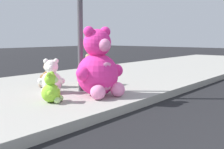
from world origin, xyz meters
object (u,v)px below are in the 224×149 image
object	(u,v)px
plush_white	(51,79)
sign_pole	(80,5)
plush_brown	(49,76)
plush_pink_large	(99,68)
plush_tan	(90,72)
plush_lime	(52,90)

from	to	relation	value
plush_white	sign_pole	bearing A→B (deg)	-30.09
plush_brown	plush_white	distance (m)	0.66
plush_pink_large	plush_tan	size ratio (longest dim) A/B	1.79
plush_tan	sign_pole	bearing A→B (deg)	-150.47
sign_pole	plush_pink_large	xyz separation A→B (m)	(-0.12, -0.59, -1.19)
plush_white	plush_lime	bearing A→B (deg)	-128.20
sign_pole	plush_lime	size ratio (longest dim) A/B	6.23
plush_lime	plush_pink_large	bearing A→B (deg)	-14.76
sign_pole	plush_lime	xyz separation A→B (m)	(-1.02, -0.35, -1.49)
plush_lime	plush_brown	distance (m)	1.48
plush_pink_large	plush_lime	distance (m)	0.98
sign_pole	plush_tan	distance (m)	1.58
plush_pink_large	plush_tan	bearing A→B (deg)	51.76
sign_pole	plush_tan	bearing A→B (deg)	29.53
plush_lime	plush_tan	size ratio (longest dim) A/B	0.72
plush_pink_large	plush_brown	distance (m)	1.45
plush_pink_large	plush_white	xyz separation A→B (m)	(-0.39, 0.88, -0.24)
plush_pink_large	plush_brown	size ratio (longest dim) A/B	2.12
plush_pink_large	plush_lime	world-z (taller)	plush_pink_large
sign_pole	plush_brown	size ratio (longest dim) A/B	5.31
plush_tan	plush_white	world-z (taller)	plush_tan
plush_lime	plush_brown	xyz separation A→B (m)	(0.87, 1.19, 0.04)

